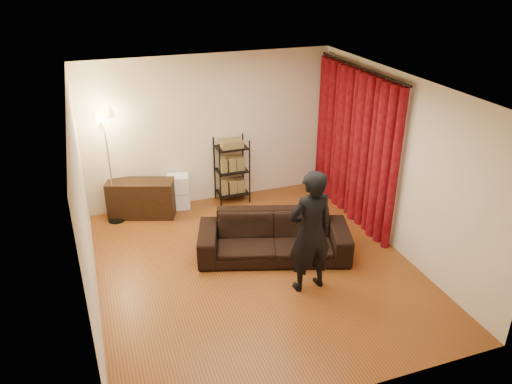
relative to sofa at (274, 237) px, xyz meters
name	(u,v)px	position (x,y,z in m)	size (l,w,h in m)	color
floor	(256,268)	(-0.37, -0.24, -0.33)	(5.00, 5.00, 0.00)	brown
ceiling	(256,87)	(-0.37, -0.24, 2.37)	(5.00, 5.00, 0.00)	white
wall_back	(210,130)	(-0.37, 2.26, 1.02)	(5.00, 5.00, 0.00)	#EFE3C6
wall_front	(345,291)	(-0.37, -2.74, 1.02)	(5.00, 5.00, 0.00)	#EFE3C6
wall_left	(84,211)	(-2.62, -0.24, 1.02)	(5.00, 5.00, 0.00)	#EFE3C6
wall_right	(398,165)	(1.88, -0.24, 1.02)	(5.00, 5.00, 0.00)	#EFE3C6
curtain_rod	(361,68)	(1.78, 0.88, 2.25)	(0.04, 0.04, 2.65)	black
curtain	(353,146)	(1.76, 0.88, 0.94)	(0.22, 2.65, 2.55)	maroon
sofa	(274,237)	(0.00, 0.00, 0.00)	(2.27, 0.89, 0.66)	black
person	(310,232)	(0.16, -0.90, 0.55)	(0.64, 0.42, 1.76)	black
media_cabinet	(142,198)	(-1.72, 1.98, 0.00)	(1.14, 0.43, 0.66)	black
storage_boxes	(179,192)	(-1.05, 2.07, -0.01)	(0.39, 0.31, 0.64)	white
wire_shelf	(232,170)	(-0.04, 2.03, 0.28)	(0.56, 0.39, 1.22)	black
floor_lamp	(110,169)	(-2.18, 1.94, 0.65)	(0.35, 0.35, 1.96)	silver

